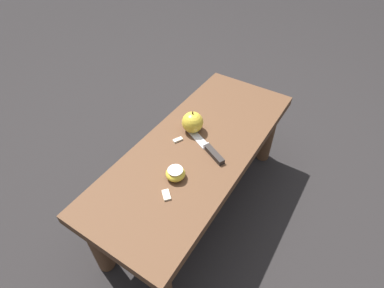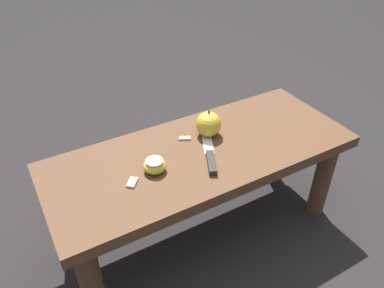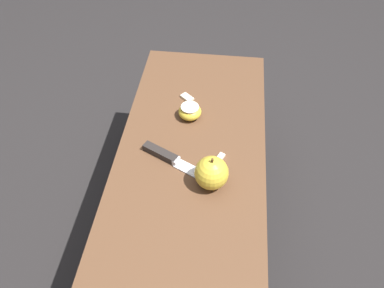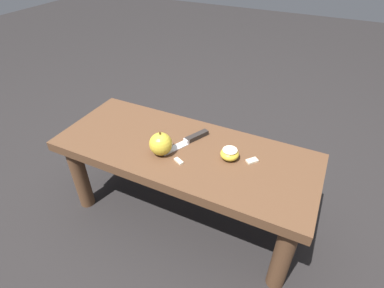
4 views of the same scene
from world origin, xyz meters
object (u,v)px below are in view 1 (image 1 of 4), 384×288
Objects in this scene: wooden_bench at (197,157)px; apple_cut at (175,173)px; apple_whole at (193,122)px; knife at (210,150)px.

apple_cut reaches higher than wooden_bench.
apple_whole is 1.42× the size of apple_cut.
apple_cut is at bearing 6.45° from wooden_bench.
knife is at bearing 61.05° from apple_whole.
apple_cut reaches higher than knife.
wooden_bench is at bearing 45.12° from apple_whole.
apple_cut is (0.18, -0.04, 0.01)m from knife.
apple_cut is (0.18, 0.02, 0.09)m from wooden_bench.
knife is 3.04× the size of apple_cut.
knife is 0.18m from apple_cut.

